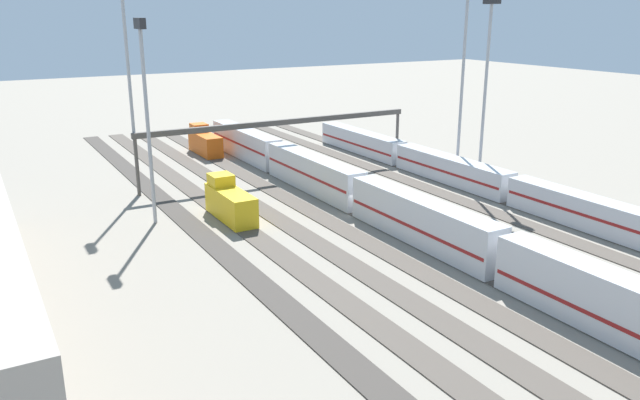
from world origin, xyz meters
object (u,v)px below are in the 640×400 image
at_px(train_on_track_0, 512,189).
at_px(light_mast_2, 465,43).
at_px(signal_gantry, 281,126).
at_px(light_mast_0, 487,67).
at_px(train_on_track_4, 360,194).
at_px(light_mast_1, 145,94).
at_px(light_mast_3, 128,62).
at_px(train_on_track_7, 230,202).
at_px(train_on_track_5, 205,142).

distance_m(train_on_track_0, light_mast_2, 22.94).
bearing_deg(train_on_track_0, light_mast_2, -10.63).
bearing_deg(signal_gantry, light_mast_0, -129.56).
bearing_deg(train_on_track_4, light_mast_1, 68.02).
bearing_deg(light_mast_3, light_mast_2, -108.98).
xyz_separation_m(light_mast_2, light_mast_3, (15.33, 44.58, -2.07)).
bearing_deg(light_mast_2, train_on_track_7, 91.93).
relative_size(train_on_track_0, signal_gantry, 2.12).
distance_m(train_on_track_5, light_mast_0, 50.94).
bearing_deg(light_mast_0, signal_gantry, 50.44).
xyz_separation_m(light_mast_0, light_mast_3, (19.62, 45.06, 1.08)).
relative_size(train_on_track_7, signal_gantry, 0.22).
distance_m(train_on_track_4, light_mast_2, 29.60).
bearing_deg(light_mast_0, light_mast_1, 82.34).
relative_size(train_on_track_5, light_mast_2, 0.31).
relative_size(train_on_track_5, light_mast_1, 0.42).
height_order(train_on_track_7, light_mast_0, light_mast_0).
distance_m(train_on_track_5, train_on_track_0, 55.22).
bearing_deg(signal_gantry, train_on_track_7, 136.90).
bearing_deg(train_on_track_5, signal_gantry, -166.46).
distance_m(train_on_track_5, light_mast_3, 30.87).
xyz_separation_m(train_on_track_4, train_on_track_5, (43.01, 5.00, -0.45)).
bearing_deg(light_mast_3, train_on_track_5, -40.11).
height_order(train_on_track_0, light_mast_2, light_mast_2).
bearing_deg(light_mast_0, train_on_track_0, 162.05).
xyz_separation_m(train_on_track_7, light_mast_2, (1.27, -37.57, 18.07)).
bearing_deg(train_on_track_0, light_mast_0, -17.95).
bearing_deg(train_on_track_0, signal_gantry, 35.08).
bearing_deg(signal_gantry, light_mast_2, -123.18).
relative_size(train_on_track_0, light_mast_0, 3.57).
height_order(train_on_track_5, train_on_track_7, same).
xyz_separation_m(train_on_track_4, signal_gantry, (22.25, 0.00, 5.19)).
height_order(train_on_track_7, signal_gantry, signal_gantry).
bearing_deg(train_on_track_5, light_mast_1, 151.23).
height_order(train_on_track_0, light_mast_0, light_mast_0).
height_order(light_mast_3, signal_gantry, light_mast_3).
relative_size(light_mast_3, signal_gantry, 0.64).
xyz_separation_m(train_on_track_5, light_mast_2, (-35.52, -27.57, 18.07)).
bearing_deg(light_mast_2, train_on_track_4, 108.35).
xyz_separation_m(train_on_track_7, signal_gantry, (16.03, -15.00, 5.64)).
relative_size(train_on_track_7, light_mast_1, 0.42).
bearing_deg(signal_gantry, train_on_track_0, -144.92).
height_order(light_mast_1, light_mast_2, light_mast_2).
distance_m(train_on_track_5, signal_gantry, 22.09).
distance_m(light_mast_1, light_mast_2, 46.28).
relative_size(light_mast_1, signal_gantry, 0.53).
distance_m(train_on_track_7, light_mast_2, 41.71).
xyz_separation_m(light_mast_0, light_mast_1, (6.25, 46.48, -1.57)).
xyz_separation_m(light_mast_1, signal_gantry, (12.79, -23.42, -7.72)).
height_order(train_on_track_7, light_mast_2, light_mast_2).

